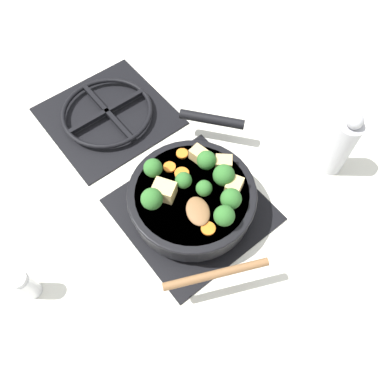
{
  "coord_description": "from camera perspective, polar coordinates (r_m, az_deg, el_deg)",
  "views": [
    {
      "loc": [
        -0.24,
        -0.3,
        0.78
      ],
      "look_at": [
        0.0,
        0.0,
        0.08
      ],
      "focal_mm": 35.0,
      "sensor_mm": 36.0,
      "label": 1
    }
  ],
  "objects": [
    {
      "name": "carrot_slice_near_center",
      "position": [
        0.75,
        2.49,
        -5.58
      ],
      "size": [
        0.03,
        0.03,
        0.01
      ],
      "primitive_type": "cylinder",
      "color": "orange",
      "rests_on": "skillet_pan"
    },
    {
      "name": "tofu_cube_center_large",
      "position": [
        0.83,
        1.07,
        5.7
      ],
      "size": [
        0.04,
        0.04,
        0.03
      ],
      "primitive_type": "cube",
      "rotation": [
        0.0,
        0.0,
        4.89
      ],
      "color": "#DBB770",
      "rests_on": "skillet_pan"
    },
    {
      "name": "pepper_mill",
      "position": [
        0.92,
        21.76,
        6.61
      ],
      "size": [
        0.06,
        0.06,
        0.19
      ],
      "color": "#B2B2B7",
      "rests_on": "ground_plane"
    },
    {
      "name": "carrot_slice_orange_thin",
      "position": [
        0.84,
        -1.52,
        5.89
      ],
      "size": [
        0.03,
        0.03,
        0.01
      ],
      "primitive_type": "cylinder",
      "color": "orange",
      "rests_on": "skillet_pan"
    },
    {
      "name": "front_burner_grate",
      "position": [
        0.86,
        0.0,
        -2.39
      ],
      "size": [
        0.31,
        0.31,
        0.03
      ],
      "color": "black",
      "rests_on": "ground_plane"
    },
    {
      "name": "broccoli_floret_east_rim",
      "position": [
        0.77,
        1.85,
        0.55
      ],
      "size": [
        0.03,
        0.03,
        0.04
      ],
      "color": "#709956",
      "rests_on": "skillet_pan"
    },
    {
      "name": "carrot_slice_under_broccoli",
      "position": [
        0.81,
        -1.56,
        2.83
      ],
      "size": [
        0.03,
        0.03,
        0.01
      ],
      "primitive_type": "cylinder",
      "color": "orange",
      "rests_on": "skillet_pan"
    },
    {
      "name": "wooden_spoon",
      "position": [
        0.74,
        2.33,
        -7.81
      ],
      "size": [
        0.19,
        0.21,
        0.02
      ],
      "color": "brown",
      "rests_on": "skillet_pan"
    },
    {
      "name": "tofu_cube_near_handle",
      "position": [
        0.78,
        -4.27,
        0.21
      ],
      "size": [
        0.06,
        0.06,
        0.04
      ],
      "primitive_type": "cube",
      "rotation": [
        0.0,
        0.0,
        2.12
      ],
      "color": "#DBB770",
      "rests_on": "skillet_pan"
    },
    {
      "name": "rear_burner_grate",
      "position": [
        1.04,
        -12.74,
        11.57
      ],
      "size": [
        0.31,
        0.31,
        0.03
      ],
      "color": "black",
      "rests_on": "ground_plane"
    },
    {
      "name": "carrot_slice_edge_slice",
      "position": [
        0.83,
        -3.3,
        3.91
      ],
      "size": [
        0.03,
        0.03,
        0.01
      ],
      "primitive_type": "cylinder",
      "color": "orange",
      "rests_on": "skillet_pan"
    },
    {
      "name": "broccoli_floret_small_inner",
      "position": [
        0.8,
        2.22,
        4.84
      ],
      "size": [
        0.04,
        0.04,
        0.05
      ],
      "color": "#709956",
      "rests_on": "skillet_pan"
    },
    {
      "name": "broccoli_floret_south_cluster",
      "position": [
        0.76,
        -6.14,
        -1.07
      ],
      "size": [
        0.05,
        0.05,
        0.05
      ],
      "color": "#709956",
      "rests_on": "skillet_pan"
    },
    {
      "name": "broccoli_floret_near_spoon",
      "position": [
        0.76,
        5.97,
        -1.04
      ],
      "size": [
        0.04,
        0.04,
        0.05
      ],
      "color": "#709956",
      "rests_on": "skillet_pan"
    },
    {
      "name": "broccoli_floret_center_top",
      "position": [
        0.78,
        -1.3,
        1.78
      ],
      "size": [
        0.04,
        0.04,
        0.04
      ],
      "color": "#709956",
      "rests_on": "skillet_pan"
    },
    {
      "name": "skillet_pan",
      "position": [
        0.82,
        0.04,
        -0.74
      ],
      "size": [
        0.37,
        0.34,
        0.06
      ],
      "color": "black",
      "rests_on": "front_burner_grate"
    },
    {
      "name": "salt_shaker",
      "position": [
        0.83,
        -23.99,
        -12.82
      ],
      "size": [
        0.04,
        0.04,
        0.09
      ],
      "color": "white",
      "rests_on": "ground_plane"
    },
    {
      "name": "tofu_cube_east_chunk",
      "position": [
        0.79,
        6.42,
        0.9
      ],
      "size": [
        0.05,
        0.04,
        0.03
      ],
      "primitive_type": "cube",
      "rotation": [
        0.0,
        0.0,
        3.61
      ],
      "color": "#DBB770",
      "rests_on": "skillet_pan"
    },
    {
      "name": "broccoli_floret_north_edge",
      "position": [
        0.8,
        -5.96,
        3.64
      ],
      "size": [
        0.04,
        0.04,
        0.05
      ],
      "color": "#709956",
      "rests_on": "skillet_pan"
    },
    {
      "name": "ground_plane",
      "position": [
        0.87,
        0.0,
        -2.75
      ],
      "size": [
        2.4,
        2.4,
        0.0
      ],
      "primitive_type": "plane",
      "color": "silver"
    },
    {
      "name": "broccoli_floret_mid_floret",
      "position": [
        0.74,
        4.94,
        -3.65
      ],
      "size": [
        0.04,
        0.04,
        0.05
      ],
      "color": "#709956",
      "rests_on": "skillet_pan"
    },
    {
      "name": "tofu_cube_west_chunk",
      "position": [
        0.82,
        4.84,
        4.42
      ],
      "size": [
        0.05,
        0.05,
        0.03
      ],
      "primitive_type": "cube",
      "rotation": [
        0.0,
        0.0,
        5.55
      ],
      "color": "#DBB770",
      "rests_on": "skillet_pan"
    },
    {
      "name": "broccoli_floret_west_rim",
      "position": [
        0.78,
        4.86,
        2.56
      ],
      "size": [
        0.05,
        0.05,
        0.05
      ],
      "color": "#709956",
      "rests_on": "skillet_pan"
    }
  ]
}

